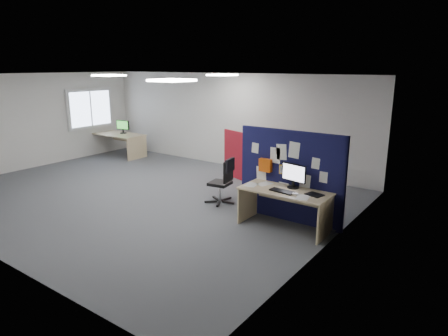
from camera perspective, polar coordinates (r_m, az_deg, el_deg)
The scene contains 18 objects.
floor at distance 9.47m, azimuth -11.67°, elevation -3.76°, with size 9.00×9.00×0.00m, color #515459.
ceiling at distance 9.01m, azimuth -12.56°, elevation 12.78°, with size 9.00×7.00×0.02m, color white.
wall_back at distance 11.75m, azimuth 0.66°, elevation 6.83°, with size 9.00×0.02×2.70m, color silver.
wall_left at distance 12.81m, azimuth -25.90°, elevation 6.02°, with size 0.02×7.00×2.70m, color silver.
wall_right at distance 6.60m, azimuth 15.29°, elevation 0.24°, with size 0.02×7.00×2.70m, color silver.
window at distance 13.79m, azimuth -18.55°, elevation 8.06°, with size 0.06×1.70×1.30m.
ceiling_lights at distance 9.24m, azimuth -7.99°, elevation 12.83°, with size 4.10×4.10×0.04m.
navy_divider at distance 7.63m, azimuth 9.34°, elevation -1.20°, with size 2.13×0.30×1.76m.
main_desk at distance 7.37m, azimuth 8.78°, elevation -4.39°, with size 1.64×0.73×0.73m.
monitor_main at distance 7.37m, azimuth 9.91°, elevation -0.95°, with size 0.52×0.22×0.45m.
keyboard at distance 7.18m, azimuth 8.30°, elevation -3.29°, with size 0.45×0.18×0.03m, color black.
mouse at distance 7.05m, azimuth 10.15°, elevation -3.69°, with size 0.10×0.06×0.03m, color #A8A7AD.
paper_tray at distance 7.11m, azimuth 12.81°, elevation -3.73°, with size 0.28×0.22×0.01m, color black.
red_divider at distance 10.22m, azimuth 2.86°, elevation 1.47°, with size 1.60×0.60×1.25m.
second_desk at distance 13.63m, azimuth -14.64°, elevation 4.06°, with size 1.76×0.88×0.73m.
monitor_second at distance 13.61m, azimuth -14.25°, elevation 5.80°, with size 0.47×0.22×0.43m.
office_chair at distance 8.54m, azimuth 0.02°, elevation -1.50°, with size 0.65×0.65×0.99m.
desk_papers at distance 7.36m, azimuth 6.86°, elevation -2.90°, with size 1.36×0.66×0.00m.
Camera 1 is at (6.69, -6.03, 2.92)m, focal length 32.00 mm.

